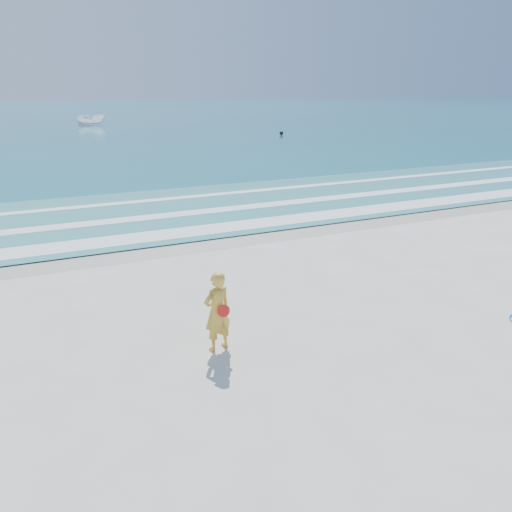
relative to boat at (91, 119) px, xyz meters
name	(u,v)px	position (x,y,z in m)	size (l,w,h in m)	color
ground	(341,353)	(-3.93, -69.74, -0.85)	(400.00, 400.00, 0.00)	silver
wet_sand	(204,241)	(-3.93, -60.74, -0.85)	(400.00, 2.40, 0.00)	#B2A893
ocean	(48,114)	(-3.93, 35.26, -0.83)	(400.00, 190.00, 0.04)	#19727F
shallow	(168,211)	(-3.93, -55.74, -0.81)	(400.00, 10.00, 0.01)	#59B7AD
foam_near	(193,231)	(-3.93, -59.44, -0.80)	(400.00, 1.40, 0.01)	white
foam_mid	(173,215)	(-3.93, -56.54, -0.80)	(400.00, 0.90, 0.01)	white
foam_far	(154,200)	(-3.93, -53.24, -0.80)	(400.00, 0.60, 0.01)	white
boat	(91,119)	(0.00, 0.00, 0.00)	(1.58, 4.20, 1.62)	white
buoy	(281,133)	(17.94, -25.10, -0.59)	(0.44, 0.44, 0.44)	black
woman	(217,312)	(-6.28, -68.45, 0.05)	(0.75, 0.59, 1.80)	gold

